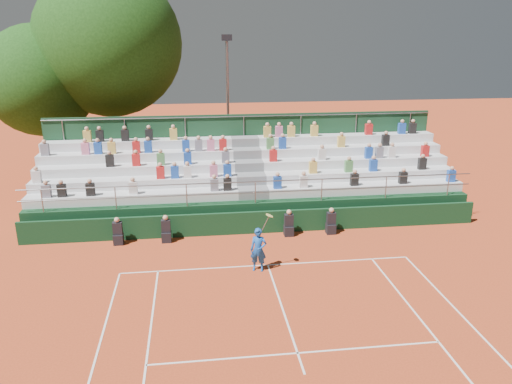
{
  "coord_description": "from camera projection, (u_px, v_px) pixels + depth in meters",
  "views": [
    {
      "loc": [
        -2.63,
        -16.96,
        8.46
      ],
      "look_at": [
        0.0,
        3.5,
        1.8
      ],
      "focal_mm": 35.0,
      "sensor_mm": 36.0,
      "label": 1
    }
  ],
  "objects": [
    {
      "name": "tree_east",
      "position": [
        109.0,
        43.0,
        28.03
      ],
      "size": [
        8.18,
        8.18,
        11.91
      ],
      "color": "#362013",
      "rests_on": "ground"
    },
    {
      "name": "tennis_player",
      "position": [
        258.0,
        250.0,
        18.28
      ],
      "size": [
        0.88,
        0.55,
        2.22
      ],
      "color": "#1650A9",
      "rests_on": "ground"
    },
    {
      "name": "grandstand",
      "position": [
        248.0,
        188.0,
        24.68
      ],
      "size": [
        20.0,
        5.2,
        4.4
      ],
      "color": "#0D3219",
      "rests_on": "ground"
    },
    {
      "name": "ground",
      "position": [
        268.0,
        265.0,
        18.93
      ],
      "size": [
        90.0,
        90.0,
        0.0
      ],
      "primitive_type": "plane",
      "color": "#BC441F",
      "rests_on": "ground"
    },
    {
      "name": "courtside_wall",
      "position": [
        257.0,
        222.0,
        21.8
      ],
      "size": [
        20.0,
        0.15,
        1.0
      ],
      "primitive_type": "cube",
      "color": "#0D3219",
      "rests_on": "ground"
    },
    {
      "name": "tree_west",
      "position": [
        41.0,
        81.0,
        27.83
      ],
      "size": [
        6.17,
        6.17,
        8.92
      ],
      "color": "#362013",
      "rests_on": "ground"
    },
    {
      "name": "floodlight_mast",
      "position": [
        228.0,
        96.0,
        29.51
      ],
      "size": [
        0.6,
        0.25,
        8.3
      ],
      "color": "gray",
      "rests_on": "ground"
    },
    {
      "name": "line_officials",
      "position": [
        228.0,
        228.0,
        21.22
      ],
      "size": [
        9.48,
        0.4,
        1.19
      ],
      "color": "black",
      "rests_on": "ground"
    }
  ]
}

